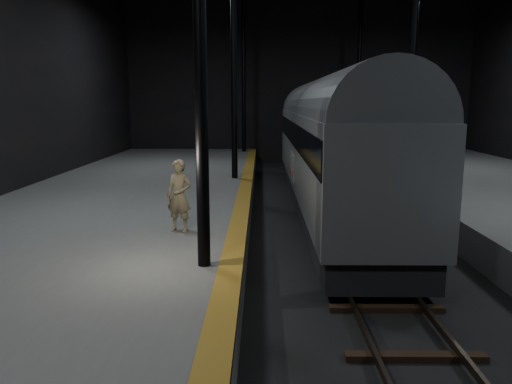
{
  "coord_description": "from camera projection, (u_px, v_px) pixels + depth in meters",
  "views": [
    {
      "loc": [
        -2.63,
        -13.84,
        4.32
      ],
      "look_at": [
        -2.76,
        -1.03,
        2.0
      ],
      "focal_mm": 35.0,
      "sensor_mm": 36.0,
      "label": 1
    }
  ],
  "objects": [
    {
      "name": "ground",
      "position": [
        352.0,
        254.0,
        14.36
      ],
      "size": [
        44.0,
        44.0,
        0.0
      ],
      "primitive_type": "plane",
      "color": "black",
      "rests_on": "ground"
    },
    {
      "name": "woman",
      "position": [
        179.0,
        196.0,
        12.83
      ],
      "size": [
        0.79,
        0.65,
        1.88
      ],
      "primitive_type": "imported",
      "rotation": [
        0.0,
        0.0,
        -0.33
      ],
      "color": "#8C7C55",
      "rests_on": "platform_left"
    },
    {
      "name": "track",
      "position": [
        352.0,
        252.0,
        14.35
      ],
      "size": [
        2.4,
        43.0,
        0.24
      ],
      "color": "#3F3328",
      "rests_on": "ground"
    },
    {
      "name": "tactile_strip",
      "position": [
        239.0,
        220.0,
        14.22
      ],
      "size": [
        0.5,
        43.8,
        0.01
      ],
      "primitive_type": "cube",
      "color": "#9B6A1C",
      "rests_on": "platform_left"
    },
    {
      "name": "platform_left",
      "position": [
        92.0,
        237.0,
        14.35
      ],
      "size": [
        9.0,
        43.8,
        1.0
      ],
      "primitive_type": "cube",
      "color": "#575754",
      "rests_on": "ground"
    },
    {
      "name": "train",
      "position": [
        329.0,
        140.0,
        19.37
      ],
      "size": [
        2.88,
        19.22,
        5.14
      ],
      "color": "#9EA1A5",
      "rests_on": "ground"
    }
  ]
}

